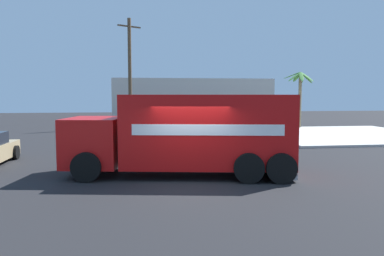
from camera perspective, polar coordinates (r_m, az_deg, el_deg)
ground_plane at (r=12.54m, az=-0.26°, el=-8.22°), size 100.00×100.00×0.00m
sidewalk_corner_far at (r=28.76m, az=22.00°, el=-0.90°), size 11.56×11.56×0.14m
delivery_truck at (r=13.48m, az=-0.66°, el=-0.82°), size 8.23×3.97×2.88m
palm_tree_far at (r=32.84m, az=15.93°, el=5.70°), size 2.52×2.55×4.63m
utility_pole at (r=33.51m, az=-9.34°, el=8.36°), size 1.95×1.23×9.39m
building_backdrop at (r=42.82m, az=-0.07°, el=4.29°), size 17.28×6.00×4.58m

